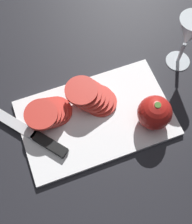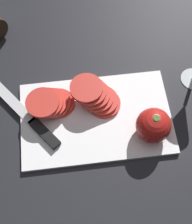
{
  "view_description": "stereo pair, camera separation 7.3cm",
  "coord_description": "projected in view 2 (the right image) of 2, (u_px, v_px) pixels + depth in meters",
  "views": [
    {
      "loc": [
        -0.13,
        -0.26,
        0.7
      ],
      "look_at": [
        -0.02,
        0.03,
        0.04
      ],
      "focal_mm": 50.0,
      "sensor_mm": 36.0,
      "label": 1
    },
    {
      "loc": [
        -0.06,
        -0.27,
        0.7
      ],
      "look_at": [
        -0.02,
        0.03,
        0.04
      ],
      "focal_mm": 50.0,
      "sensor_mm": 36.0,
      "label": 2
    }
  ],
  "objects": [
    {
      "name": "ground_plane",
      "position": [
        106.0,
        131.0,
        0.76
      ],
      "size": [
        3.0,
        3.0,
        0.0
      ],
      "primitive_type": "plane",
      "color": "black"
    },
    {
      "name": "knife",
      "position": [
        35.0,
        124.0,
        0.74
      ],
      "size": [
        0.19,
        0.23,
        0.01
      ],
      "rotation": [
        0.0,
        0.0,
        2.23
      ],
      "color": "silver",
      "rests_on": "cutting_board"
    },
    {
      "name": "whole_tomato",
      "position": [
        153.0,
        125.0,
        0.71
      ],
      "size": [
        0.08,
        0.08,
        0.08
      ],
      "color": "red",
      "rests_on": "cutting_board"
    },
    {
      "name": "tomato_slice_stack_near",
      "position": [
        96.0,
        96.0,
        0.75
      ],
      "size": [
        0.12,
        0.1,
        0.05
      ],
      "color": "red",
      "rests_on": "cutting_board"
    },
    {
      "name": "tomato_slice_stack_far",
      "position": [
        51.0,
        103.0,
        0.75
      ],
      "size": [
        0.11,
        0.09,
        0.05
      ],
      "color": "red",
      "rests_on": "cutting_board"
    },
    {
      "name": "cutting_board",
      "position": [
        96.0,
        118.0,
        0.76
      ],
      "size": [
        0.37,
        0.23,
        0.01
      ],
      "color": "white",
      "rests_on": "ground_plane"
    }
  ]
}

